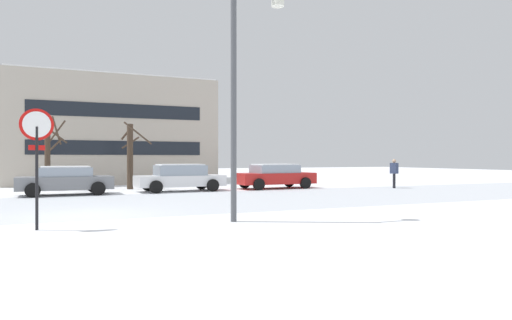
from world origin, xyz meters
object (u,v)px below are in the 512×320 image
at_px(parked_car_white, 180,177).
at_px(parked_car_red, 275,176).
at_px(stop_sign, 37,145).
at_px(street_lamp, 242,80).
at_px(pedestrian_crossing, 394,171).
at_px(parked_car_gray, 65,180).

relative_size(parked_car_white, parked_car_red, 1.00).
distance_m(stop_sign, street_lamp, 5.39).
xyz_separation_m(parked_car_red, pedestrian_crossing, (6.51, -2.40, 0.25)).
height_order(stop_sign, parked_car_white, stop_sign).
xyz_separation_m(street_lamp, pedestrian_crossing, (13.07, 9.21, -2.88)).
xyz_separation_m(stop_sign, parked_car_gray, (0.61, 10.85, -1.33)).
xyz_separation_m(street_lamp, parked_car_gray, (-4.44, 11.35, -3.15)).
bearing_deg(street_lamp, stop_sign, 174.38).
distance_m(street_lamp, parked_car_red, 13.70).
relative_size(stop_sign, parked_car_gray, 0.68).
height_order(parked_car_white, pedestrian_crossing, pedestrian_crossing).
relative_size(stop_sign, parked_car_white, 0.63).
bearing_deg(street_lamp, parked_car_gray, 111.38).
xyz_separation_m(parked_car_white, pedestrian_crossing, (12.01, -2.33, 0.25)).
distance_m(parked_car_red, pedestrian_crossing, 6.94).
distance_m(stop_sign, parked_car_gray, 10.95).
bearing_deg(parked_car_gray, parked_car_white, 2.01).
height_order(street_lamp, parked_car_white, street_lamp).
xyz_separation_m(stop_sign, parked_car_red, (11.61, 11.12, -1.31)).
xyz_separation_m(parked_car_gray, pedestrian_crossing, (17.51, -2.14, 0.27)).
distance_m(parked_car_white, parked_car_red, 5.50).
bearing_deg(street_lamp, parked_car_red, 60.55).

